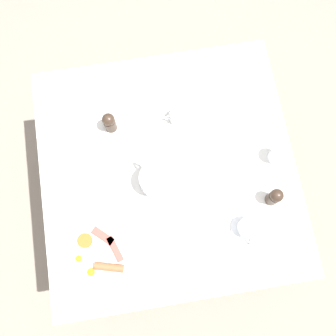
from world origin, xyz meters
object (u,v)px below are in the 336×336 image
object	(u,v)px
salt_grinder	(109,122)
fork_spare	(238,103)
fork_by_plate	(154,92)
teacup_with_saucer_left	(249,228)
pepper_grinder	(275,197)
water_glass_tall	(278,154)
knife_by_plate	(90,95)
napkin_folded	(79,179)
creamer_jug	(177,116)
teapot_near	(155,180)
breakfast_plate	(98,255)
spoon_for_tea	(229,151)

from	to	relation	value
salt_grinder	fork_spare	bearing A→B (deg)	-177.67
fork_spare	fork_by_plate	bearing A→B (deg)	-16.97
salt_grinder	fork_spare	world-z (taller)	salt_grinder
teacup_with_saucer_left	salt_grinder	xyz separation A→B (m)	(0.47, -0.50, 0.03)
teacup_with_saucer_left	salt_grinder	world-z (taller)	salt_grinder
teacup_with_saucer_left	pepper_grinder	bearing A→B (deg)	-140.59
water_glass_tall	knife_by_plate	bearing A→B (deg)	-29.14
napkin_folded	teacup_with_saucer_left	bearing A→B (deg)	154.08
creamer_jug	knife_by_plate	world-z (taller)	creamer_jug
teapot_near	creamer_jug	world-z (taller)	teapot_near
fork_spare	napkin_folded	bearing A→B (deg)	17.61
water_glass_tall	napkin_folded	xyz separation A→B (m)	(0.80, -0.04, -0.04)
napkin_folded	knife_by_plate	bearing A→B (deg)	-103.46
teacup_with_saucer_left	knife_by_plate	size ratio (longest dim) A/B	0.67
teapot_near	creamer_jug	distance (m)	0.29
breakfast_plate	spoon_for_tea	world-z (taller)	breakfast_plate
salt_grinder	fork_by_plate	world-z (taller)	salt_grinder
breakfast_plate	teapot_near	xyz separation A→B (m)	(-0.26, -0.24, 0.04)
salt_grinder	napkin_folded	size ratio (longest dim) A/B	0.53
napkin_folded	fork_spare	distance (m)	0.73
teacup_with_saucer_left	pepper_grinder	xyz separation A→B (m)	(-0.12, -0.10, 0.03)
teacup_with_saucer_left	napkin_folded	size ratio (longest dim) A/B	0.63
creamer_jug	pepper_grinder	xyz separation A→B (m)	(-0.31, 0.40, 0.03)
napkin_folded	spoon_for_tea	bearing A→B (deg)	-178.48
teapot_near	pepper_grinder	size ratio (longest dim) A/B	1.68
teacup_with_saucer_left	creamer_jug	bearing A→B (deg)	-68.90
teapot_near	napkin_folded	size ratio (longest dim) A/B	0.90
pepper_grinder	fork_spare	xyz separation A→B (m)	(0.04, -0.43, -0.06)
teapot_near	teacup_with_saucer_left	bearing A→B (deg)	22.15
water_glass_tall	knife_by_plate	xyz separation A→B (m)	(0.71, -0.40, -0.04)
fork_spare	knife_by_plate	bearing A→B (deg)	-12.49
napkin_folded	water_glass_tall	bearing A→B (deg)	177.16
breakfast_plate	fork_spare	distance (m)	0.85
fork_by_plate	teacup_with_saucer_left	bearing A→B (deg)	113.09
knife_by_plate	fork_spare	distance (m)	0.63
pepper_grinder	fork_by_plate	world-z (taller)	pepper_grinder
pepper_grinder	breakfast_plate	bearing A→B (deg)	8.29
teacup_with_saucer_left	knife_by_plate	world-z (taller)	teacup_with_saucer_left
breakfast_plate	creamer_jug	bearing A→B (deg)	-128.14
breakfast_plate	knife_by_plate	world-z (taller)	breakfast_plate
knife_by_plate	fork_spare	xyz separation A→B (m)	(-0.61, 0.14, 0.00)
creamer_jug	spoon_for_tea	size ratio (longest dim) A/B	0.61
teapot_near	teacup_with_saucer_left	world-z (taller)	teapot_near
fork_by_plate	salt_grinder	bearing A→B (deg)	32.30
teacup_with_saucer_left	pepper_grinder	size ratio (longest dim) A/B	1.17
water_glass_tall	teacup_with_saucer_left	bearing A→B (deg)	56.69
salt_grinder	napkin_folded	bearing A→B (deg)	52.03
fork_by_plate	breakfast_plate	bearing A→B (deg)	63.48
water_glass_tall	napkin_folded	world-z (taller)	water_glass_tall
salt_grinder	breakfast_plate	bearing A→B (deg)	77.06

